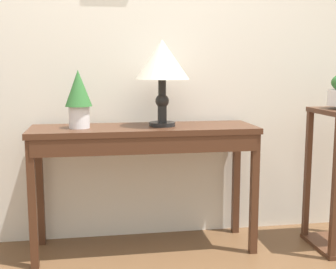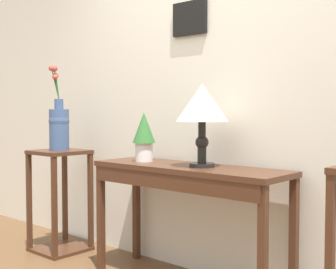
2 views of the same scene
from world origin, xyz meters
name	(u,v)px [view 1 (image 1 of 2)]	position (x,y,z in m)	size (l,w,h in m)	color
back_wall_with_art	(146,30)	(0.00, 1.54, 1.40)	(9.00, 0.13, 2.80)	silver
console_table	(145,144)	(-0.05, 1.21, 0.69)	(1.38, 0.42, 0.79)	#472819
table_lamp	(162,63)	(0.06, 1.24, 1.18)	(0.33, 0.33, 0.53)	black
potted_plant_on_console	(79,96)	(-0.44, 1.23, 0.99)	(0.16, 0.16, 0.35)	silver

